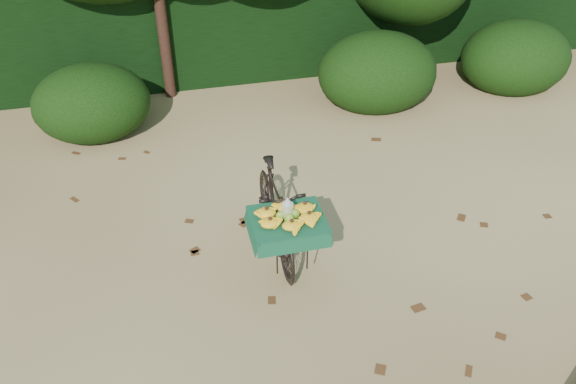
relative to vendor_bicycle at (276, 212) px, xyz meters
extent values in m
plane|color=tan|center=(0.93, -1.03, -0.55)|extent=(80.00, 80.00, 0.00)
imported|color=black|center=(0.00, 0.03, -0.02)|extent=(0.50, 1.76, 1.05)
cube|color=black|center=(0.00, -0.57, 0.32)|extent=(0.38, 0.47, 0.03)
cube|color=#154F2C|center=(0.00, -0.57, 0.34)|extent=(0.76, 0.64, 0.01)
ellipsoid|color=olive|center=(0.07, -0.57, 0.39)|extent=(0.10, 0.08, 0.11)
ellipsoid|color=olive|center=(0.00, -0.51, 0.39)|extent=(0.10, 0.08, 0.11)
ellipsoid|color=olive|center=(-0.08, -0.57, 0.39)|extent=(0.10, 0.08, 0.11)
ellipsoid|color=olive|center=(0.00, -0.64, 0.39)|extent=(0.10, 0.08, 0.11)
cylinder|color=#EAE5C6|center=(0.00, -0.56, 0.44)|extent=(0.12, 0.12, 0.16)
cube|color=black|center=(0.93, 5.27, 0.35)|extent=(26.00, 1.80, 1.80)
camera|label=1|loc=(-1.15, -5.29, 4.19)|focal=38.00mm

